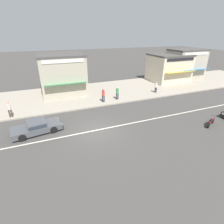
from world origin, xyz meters
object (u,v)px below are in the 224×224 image
at_px(pedestrian_by_shop, 103,94).
at_px(shopfront_far_kios, 62,74).
at_px(motorcycle_0, 211,121).
at_px(pedestrian_far_end, 9,108).
at_px(shopfront_mid_block, 186,64).
at_px(pedestrian_mid_kerb, 156,86).
at_px(pedestrian_near_clock, 117,92).
at_px(sedan_dark_grey_0, 37,127).
at_px(shopfront_corner_warung, 169,68).

xyz_separation_m(pedestrian_by_shop, shopfront_far_kios, (-3.96, 5.62, 1.67)).
distance_m(motorcycle_0, pedestrian_far_end, 19.62).
bearing_deg(shopfront_mid_block, pedestrian_mid_kerb, -152.71).
distance_m(pedestrian_near_clock, shopfront_mid_block, 16.67).
bearing_deg(shopfront_far_kios, pedestrian_by_shop, -54.88).
relative_size(sedan_dark_grey_0, motorcycle_0, 2.59).
xyz_separation_m(sedan_dark_grey_0, pedestrian_mid_kerb, (15.81, 5.08, 0.52)).
distance_m(pedestrian_mid_kerb, shopfront_corner_warung, 7.83).
bearing_deg(sedan_dark_grey_0, pedestrian_mid_kerb, 17.82).
xyz_separation_m(motorcycle_0, shopfront_corner_warung, (6.56, 14.85, 1.99)).
distance_m(sedan_dark_grey_0, shopfront_far_kios, 10.90).
distance_m(shopfront_mid_block, shopfront_far_kios, 21.60).
relative_size(sedan_dark_grey_0, shopfront_far_kios, 0.68).
distance_m(pedestrian_far_end, shopfront_corner_warung, 24.96).
distance_m(sedan_dark_grey_0, shopfront_mid_block, 27.30).
height_order(pedestrian_by_shop, pedestrian_far_end, pedestrian_far_end).
relative_size(sedan_dark_grey_0, pedestrian_far_end, 2.56).
height_order(sedan_dark_grey_0, pedestrian_by_shop, pedestrian_by_shop).
bearing_deg(motorcycle_0, shopfront_far_kios, 127.71).
bearing_deg(shopfront_far_kios, motorcycle_0, -52.29).
bearing_deg(shopfront_far_kios, pedestrian_far_end, -135.04).
distance_m(pedestrian_near_clock, shopfront_corner_warung, 13.32).
bearing_deg(pedestrian_far_end, pedestrian_by_shop, 2.92).
relative_size(pedestrian_far_end, shopfront_mid_block, 0.29).
bearing_deg(sedan_dark_grey_0, motorcycle_0, -17.60).
xyz_separation_m(shopfront_mid_block, shopfront_far_kios, (-21.60, 0.01, 0.05)).
height_order(sedan_dark_grey_0, motorcycle_0, sedan_dark_grey_0).
relative_size(sedan_dark_grey_0, pedestrian_mid_kerb, 2.78).
relative_size(pedestrian_far_end, shopfront_far_kios, 0.27).
xyz_separation_m(pedestrian_mid_kerb, pedestrian_by_shop, (-8.14, -0.71, 0.07)).
height_order(pedestrian_near_clock, shopfront_corner_warung, shopfront_corner_warung).
relative_size(shopfront_mid_block, shopfront_far_kios, 0.93).
xyz_separation_m(pedestrian_mid_kerb, pedestrian_far_end, (-18.25, -1.23, 0.09)).
bearing_deg(motorcycle_0, pedestrian_by_shop, 129.21).
xyz_separation_m(pedestrian_near_clock, shopfront_mid_block, (15.68, 5.40, 1.65)).
bearing_deg(shopfront_mid_block, pedestrian_by_shop, -162.36).
relative_size(pedestrian_near_clock, shopfront_mid_block, 0.27).
bearing_deg(shopfront_corner_warung, motorcycle_0, -113.81).
bearing_deg(shopfront_corner_warung, pedestrian_by_shop, -158.00).
height_order(motorcycle_0, shopfront_corner_warung, shopfront_corner_warung).
relative_size(pedestrian_mid_kerb, shopfront_mid_block, 0.26).
xyz_separation_m(motorcycle_0, shopfront_mid_block, (10.16, 14.79, 2.33)).
height_order(motorcycle_0, pedestrian_mid_kerb, pedestrian_mid_kerb).
relative_size(pedestrian_near_clock, shopfront_far_kios, 0.25).
xyz_separation_m(pedestrian_mid_kerb, shopfront_far_kios, (-12.10, 4.91, 1.74)).
xyz_separation_m(pedestrian_far_end, shopfront_corner_warung, (24.15, 6.19, 1.26)).
bearing_deg(pedestrian_by_shop, motorcycle_0, -50.79).
height_order(shopfront_mid_block, shopfront_far_kios, shopfront_far_kios).
distance_m(sedan_dark_grey_0, pedestrian_near_clock, 10.68).
height_order(pedestrian_mid_kerb, shopfront_far_kios, shopfront_far_kios).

